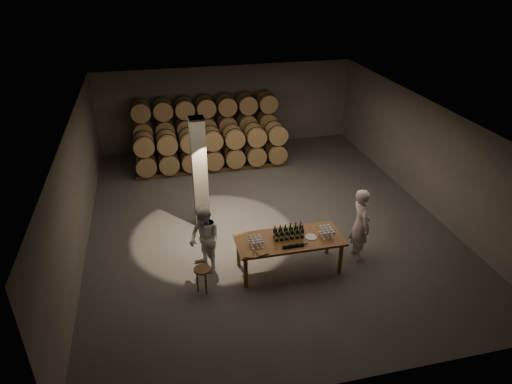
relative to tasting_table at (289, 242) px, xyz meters
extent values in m
plane|color=#54524F|center=(0.00, 2.50, -0.80)|extent=(12.00, 12.00, 0.00)
plane|color=#605E59|center=(0.00, 2.50, 2.40)|extent=(12.00, 12.00, 0.00)
plane|color=#676358|center=(0.00, 8.50, 0.80)|extent=(10.00, 0.00, 10.00)
plane|color=#676358|center=(0.00, -3.50, 0.80)|extent=(10.00, 0.00, 10.00)
plane|color=#676358|center=(-5.00, 2.50, 0.80)|extent=(0.00, 12.00, 12.00)
plane|color=#676358|center=(5.00, 2.50, 0.80)|extent=(0.00, 12.00, 12.00)
cube|color=slate|center=(-1.80, 2.70, 0.80)|extent=(0.40, 0.40, 3.20)
cylinder|color=brown|center=(-1.18, -0.43, -0.38)|extent=(0.10, 0.10, 0.84)
cylinder|color=brown|center=(1.18, -0.43, -0.38)|extent=(0.10, 0.10, 0.84)
cylinder|color=brown|center=(-1.18, 0.43, -0.38)|extent=(0.10, 0.10, 0.84)
cylinder|color=brown|center=(1.18, 0.43, -0.38)|extent=(0.10, 0.10, 0.84)
cube|color=brown|center=(0.00, 0.00, 0.07)|extent=(2.60, 1.10, 0.06)
cube|color=brown|center=(-0.96, 7.40, -0.74)|extent=(5.48, 0.10, 0.12)
cube|color=brown|center=(-0.96, 8.00, -0.74)|extent=(5.48, 0.10, 0.12)
cylinder|color=#9F7C48|center=(-3.30, 7.70, -0.33)|extent=(0.70, 0.95, 0.70)
cylinder|color=black|center=(-3.30, 7.44, -0.33)|extent=(0.73, 0.04, 0.73)
cylinder|color=black|center=(-3.30, 7.96, -0.33)|extent=(0.73, 0.04, 0.73)
cylinder|color=#9F7C48|center=(-2.52, 7.70, -0.33)|extent=(0.70, 0.95, 0.70)
cylinder|color=black|center=(-2.52, 7.44, -0.33)|extent=(0.73, 0.04, 0.73)
cylinder|color=black|center=(-2.52, 7.96, -0.33)|extent=(0.73, 0.04, 0.73)
cylinder|color=#9F7C48|center=(-1.74, 7.70, -0.33)|extent=(0.70, 0.95, 0.70)
cylinder|color=black|center=(-1.74, 7.44, -0.33)|extent=(0.73, 0.04, 0.73)
cylinder|color=black|center=(-1.74, 7.96, -0.33)|extent=(0.73, 0.04, 0.73)
cylinder|color=#9F7C48|center=(-0.96, 7.70, -0.33)|extent=(0.70, 0.95, 0.70)
cylinder|color=black|center=(-0.96, 7.44, -0.33)|extent=(0.73, 0.04, 0.73)
cylinder|color=black|center=(-0.96, 7.96, -0.33)|extent=(0.73, 0.04, 0.73)
cylinder|color=#9F7C48|center=(-0.18, 7.70, -0.33)|extent=(0.70, 0.95, 0.70)
cylinder|color=black|center=(-0.18, 7.44, -0.33)|extent=(0.73, 0.04, 0.73)
cylinder|color=black|center=(-0.18, 7.96, -0.33)|extent=(0.73, 0.04, 0.73)
cylinder|color=#9F7C48|center=(0.60, 7.70, -0.33)|extent=(0.70, 0.95, 0.70)
cylinder|color=black|center=(0.60, 7.44, -0.33)|extent=(0.73, 0.04, 0.73)
cylinder|color=black|center=(0.60, 7.96, -0.33)|extent=(0.73, 0.04, 0.73)
cylinder|color=#9F7C48|center=(1.38, 7.70, -0.33)|extent=(0.70, 0.95, 0.70)
cylinder|color=black|center=(1.38, 7.44, -0.33)|extent=(0.73, 0.04, 0.73)
cylinder|color=black|center=(1.38, 7.96, -0.33)|extent=(0.73, 0.04, 0.73)
cylinder|color=#9F7C48|center=(-3.30, 7.70, 0.41)|extent=(0.70, 0.95, 0.70)
cylinder|color=black|center=(-3.30, 7.44, 0.41)|extent=(0.73, 0.04, 0.73)
cylinder|color=black|center=(-3.30, 7.96, 0.41)|extent=(0.73, 0.04, 0.73)
cylinder|color=#9F7C48|center=(-2.52, 7.70, 0.41)|extent=(0.70, 0.95, 0.70)
cylinder|color=black|center=(-2.52, 7.44, 0.41)|extent=(0.73, 0.04, 0.73)
cylinder|color=black|center=(-2.52, 7.96, 0.41)|extent=(0.73, 0.04, 0.73)
cylinder|color=#9F7C48|center=(-1.74, 7.70, 0.41)|extent=(0.70, 0.95, 0.70)
cylinder|color=black|center=(-1.74, 7.44, 0.41)|extent=(0.73, 0.04, 0.73)
cylinder|color=black|center=(-1.74, 7.96, 0.41)|extent=(0.73, 0.04, 0.73)
cylinder|color=#9F7C48|center=(-0.96, 7.70, 0.41)|extent=(0.70, 0.95, 0.70)
cylinder|color=black|center=(-0.96, 7.44, 0.41)|extent=(0.73, 0.04, 0.73)
cylinder|color=black|center=(-0.96, 7.96, 0.41)|extent=(0.73, 0.04, 0.73)
cylinder|color=#9F7C48|center=(-0.18, 7.70, 0.41)|extent=(0.70, 0.95, 0.70)
cylinder|color=black|center=(-0.18, 7.44, 0.41)|extent=(0.73, 0.04, 0.73)
cylinder|color=black|center=(-0.18, 7.96, 0.41)|extent=(0.73, 0.04, 0.73)
cylinder|color=#9F7C48|center=(0.60, 7.70, 0.41)|extent=(0.70, 0.95, 0.70)
cylinder|color=black|center=(0.60, 7.44, 0.41)|extent=(0.73, 0.04, 0.73)
cylinder|color=black|center=(0.60, 7.96, 0.41)|extent=(0.73, 0.04, 0.73)
cylinder|color=#9F7C48|center=(1.38, 7.70, 0.41)|extent=(0.70, 0.95, 0.70)
cylinder|color=black|center=(1.38, 7.44, 0.41)|extent=(0.73, 0.04, 0.73)
cylinder|color=black|center=(1.38, 7.96, 0.41)|extent=(0.73, 0.04, 0.73)
cylinder|color=#9F7C48|center=(-3.30, 7.70, 1.15)|extent=(0.70, 0.95, 0.70)
cylinder|color=black|center=(-3.30, 7.44, 1.15)|extent=(0.73, 0.04, 0.73)
cylinder|color=black|center=(-3.30, 7.96, 1.15)|extent=(0.73, 0.04, 0.73)
cylinder|color=#9F7C48|center=(-2.52, 7.70, 1.15)|extent=(0.70, 0.95, 0.70)
cylinder|color=black|center=(-2.52, 7.44, 1.15)|extent=(0.73, 0.04, 0.73)
cylinder|color=black|center=(-2.52, 7.96, 1.15)|extent=(0.73, 0.04, 0.73)
cylinder|color=#9F7C48|center=(-1.74, 7.70, 1.15)|extent=(0.70, 0.95, 0.70)
cylinder|color=black|center=(-1.74, 7.44, 1.15)|extent=(0.73, 0.04, 0.73)
cylinder|color=black|center=(-1.74, 7.96, 1.15)|extent=(0.73, 0.04, 0.73)
cylinder|color=#9F7C48|center=(-0.96, 7.70, 1.15)|extent=(0.70, 0.95, 0.70)
cylinder|color=black|center=(-0.96, 7.44, 1.15)|extent=(0.73, 0.04, 0.73)
cylinder|color=black|center=(-0.96, 7.96, 1.15)|extent=(0.73, 0.04, 0.73)
cylinder|color=#9F7C48|center=(-0.18, 7.70, 1.15)|extent=(0.70, 0.95, 0.70)
cylinder|color=black|center=(-0.18, 7.44, 1.15)|extent=(0.73, 0.04, 0.73)
cylinder|color=black|center=(-0.18, 7.96, 1.15)|extent=(0.73, 0.04, 0.73)
cylinder|color=#9F7C48|center=(0.60, 7.70, 1.15)|extent=(0.70, 0.95, 0.70)
cylinder|color=black|center=(0.60, 7.44, 1.15)|extent=(0.73, 0.04, 0.73)
cylinder|color=black|center=(0.60, 7.96, 1.15)|extent=(0.73, 0.04, 0.73)
cylinder|color=#9F7C48|center=(1.38, 7.70, 1.15)|extent=(0.70, 0.95, 0.70)
cylinder|color=black|center=(1.38, 7.44, 1.15)|extent=(0.73, 0.04, 0.73)
cylinder|color=black|center=(1.38, 7.96, 1.15)|extent=(0.73, 0.04, 0.73)
cube|color=brown|center=(-0.96, 6.00, -0.74)|extent=(5.48, 0.10, 0.12)
cube|color=brown|center=(-0.96, 6.60, -0.74)|extent=(5.48, 0.10, 0.12)
cylinder|color=#9F7C48|center=(-3.30, 6.30, -0.33)|extent=(0.70, 0.95, 0.70)
cylinder|color=black|center=(-3.30, 6.04, -0.33)|extent=(0.73, 0.04, 0.73)
cylinder|color=black|center=(-3.30, 6.56, -0.33)|extent=(0.73, 0.04, 0.73)
cylinder|color=#9F7C48|center=(-2.52, 6.30, -0.33)|extent=(0.70, 0.95, 0.70)
cylinder|color=black|center=(-2.52, 6.04, -0.33)|extent=(0.73, 0.04, 0.73)
cylinder|color=black|center=(-2.52, 6.56, -0.33)|extent=(0.73, 0.04, 0.73)
cylinder|color=#9F7C48|center=(-1.74, 6.30, -0.33)|extent=(0.70, 0.95, 0.70)
cylinder|color=black|center=(-1.74, 6.04, -0.33)|extent=(0.73, 0.04, 0.73)
cylinder|color=black|center=(-1.74, 6.56, -0.33)|extent=(0.73, 0.04, 0.73)
cylinder|color=#9F7C48|center=(-0.96, 6.30, -0.33)|extent=(0.70, 0.95, 0.70)
cylinder|color=black|center=(-0.96, 6.04, -0.33)|extent=(0.73, 0.04, 0.73)
cylinder|color=black|center=(-0.96, 6.56, -0.33)|extent=(0.73, 0.04, 0.73)
cylinder|color=#9F7C48|center=(-0.18, 6.30, -0.33)|extent=(0.70, 0.95, 0.70)
cylinder|color=black|center=(-0.18, 6.04, -0.33)|extent=(0.73, 0.04, 0.73)
cylinder|color=black|center=(-0.18, 6.56, -0.33)|extent=(0.73, 0.04, 0.73)
cylinder|color=#9F7C48|center=(0.60, 6.30, -0.33)|extent=(0.70, 0.95, 0.70)
cylinder|color=black|center=(0.60, 6.04, -0.33)|extent=(0.73, 0.04, 0.73)
cylinder|color=black|center=(0.60, 6.56, -0.33)|extent=(0.73, 0.04, 0.73)
cylinder|color=#9F7C48|center=(1.38, 6.30, -0.33)|extent=(0.70, 0.95, 0.70)
cylinder|color=black|center=(1.38, 6.04, -0.33)|extent=(0.73, 0.04, 0.73)
cylinder|color=black|center=(1.38, 6.56, -0.33)|extent=(0.73, 0.04, 0.73)
cylinder|color=#9F7C48|center=(-3.30, 6.30, 0.41)|extent=(0.70, 0.95, 0.70)
cylinder|color=black|center=(-3.30, 6.04, 0.41)|extent=(0.73, 0.04, 0.73)
cylinder|color=black|center=(-3.30, 6.56, 0.41)|extent=(0.73, 0.04, 0.73)
cylinder|color=#9F7C48|center=(-2.52, 6.30, 0.41)|extent=(0.70, 0.95, 0.70)
cylinder|color=black|center=(-2.52, 6.04, 0.41)|extent=(0.73, 0.04, 0.73)
cylinder|color=black|center=(-2.52, 6.56, 0.41)|extent=(0.73, 0.04, 0.73)
cylinder|color=#9F7C48|center=(-1.74, 6.30, 0.41)|extent=(0.70, 0.95, 0.70)
cylinder|color=black|center=(-1.74, 6.04, 0.41)|extent=(0.73, 0.04, 0.73)
cylinder|color=black|center=(-1.74, 6.56, 0.41)|extent=(0.73, 0.04, 0.73)
cylinder|color=#9F7C48|center=(-0.96, 6.30, 0.41)|extent=(0.70, 0.95, 0.70)
cylinder|color=black|center=(-0.96, 6.04, 0.41)|extent=(0.73, 0.04, 0.73)
cylinder|color=black|center=(-0.96, 6.56, 0.41)|extent=(0.73, 0.04, 0.73)
cylinder|color=#9F7C48|center=(-0.18, 6.30, 0.41)|extent=(0.70, 0.95, 0.70)
cylinder|color=black|center=(-0.18, 6.04, 0.41)|extent=(0.73, 0.04, 0.73)
cylinder|color=black|center=(-0.18, 6.56, 0.41)|extent=(0.73, 0.04, 0.73)
cylinder|color=#9F7C48|center=(0.60, 6.30, 0.41)|extent=(0.70, 0.95, 0.70)
cylinder|color=black|center=(0.60, 6.04, 0.41)|extent=(0.73, 0.04, 0.73)
cylinder|color=black|center=(0.60, 6.56, 0.41)|extent=(0.73, 0.04, 0.73)
cylinder|color=#9F7C48|center=(1.38, 6.30, 0.41)|extent=(0.70, 0.95, 0.70)
cylinder|color=black|center=(1.38, 6.04, 0.41)|extent=(0.73, 0.04, 0.73)
cylinder|color=black|center=(1.38, 6.56, 0.41)|extent=(0.73, 0.04, 0.73)
cylinder|color=black|center=(-0.34, -0.02, 0.22)|extent=(0.09, 0.09, 0.24)
cylinder|color=silver|center=(-0.34, -0.02, 0.21)|extent=(0.09, 0.09, 0.08)
cylinder|color=black|center=(-0.34, -0.02, 0.39)|extent=(0.03, 0.03, 0.10)
cylinder|color=yellow|center=(-0.34, -0.02, 0.44)|extent=(0.04, 0.04, 0.03)
cylinder|color=black|center=(-0.34, 0.13, 0.22)|extent=(0.09, 0.09, 0.24)
cylinder|color=silver|center=(-0.34, 0.13, 0.21)|extent=(0.09, 0.09, 0.08)
cylinder|color=black|center=(-0.34, 0.13, 0.39)|extent=(0.03, 0.03, 0.10)
cylinder|color=maroon|center=(-0.34, 0.13, 0.44)|extent=(0.04, 0.04, 0.03)
cylinder|color=black|center=(-0.21, -0.02, 0.22)|extent=(0.09, 0.09, 0.24)
cylinder|color=silver|center=(-0.21, -0.02, 0.21)|extent=(0.09, 0.09, 0.08)
cylinder|color=black|center=(-0.21, -0.02, 0.39)|extent=(0.03, 0.03, 0.10)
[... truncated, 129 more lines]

